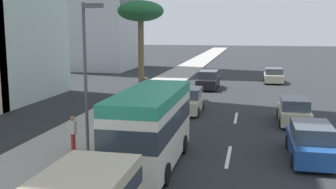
% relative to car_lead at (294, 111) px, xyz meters
% --- Properties ---
extents(ground_plane, '(198.00, 198.00, 0.00)m').
position_rel_car_lead_xyz_m(ground_plane, '(9.59, 3.46, -0.74)').
color(ground_plane, '#26282B').
extents(sidewalk_right, '(162.00, 3.94, 0.15)m').
position_rel_car_lead_xyz_m(sidewalk_right, '(9.59, 11.38, -0.67)').
color(sidewalk_right, '#9E9B93').
rests_on(sidewalk_right, ground_plane).
extents(lane_stripe_mid, '(3.20, 0.16, 0.01)m').
position_rel_car_lead_xyz_m(lane_stripe_mid, '(-7.20, 3.46, -0.74)').
color(lane_stripe_mid, silver).
rests_on(lane_stripe_mid, ground_plane).
extents(lane_stripe_far, '(3.20, 0.16, 0.01)m').
position_rel_car_lead_xyz_m(lane_stripe_far, '(0.87, 3.46, -0.74)').
color(lane_stripe_far, silver).
rests_on(lane_stripe_far, ground_plane).
extents(car_lead, '(4.10, 1.80, 1.57)m').
position_rel_car_lead_xyz_m(car_lead, '(0.00, 0.00, 0.00)').
color(car_lead, beige).
rests_on(car_lead, ground_plane).
extents(car_third, '(4.58, 1.90, 1.70)m').
position_rel_car_lead_xyz_m(car_third, '(13.09, 6.57, 0.06)').
color(car_third, black).
rests_on(car_third, ground_plane).
extents(minibus_fourth, '(6.81, 2.35, 3.18)m').
position_rel_car_lead_xyz_m(minibus_fourth, '(-9.02, 6.58, 1.00)').
color(minibus_fourth, silver).
rests_on(minibus_fourth, ground_plane).
extents(car_fifth, '(4.17, 1.94, 1.55)m').
position_rel_car_lead_xyz_m(car_fifth, '(18.65, 0.32, -0.01)').
color(car_fifth, beige).
rests_on(car_fifth, ground_plane).
extents(car_sixth, '(4.18, 1.80, 1.65)m').
position_rel_car_lead_xyz_m(car_sixth, '(2.03, 6.71, 0.03)').
color(car_sixth, beige).
rests_on(car_sixth, ground_plane).
extents(car_seventh, '(4.57, 1.83, 1.62)m').
position_rel_car_lead_xyz_m(car_seventh, '(-6.77, -0.07, 0.02)').
color(car_seventh, '#1E478C').
rests_on(car_seventh, ground_plane).
extents(pedestrian_near_lamp, '(0.30, 0.36, 1.60)m').
position_rel_car_lead_xyz_m(pedestrian_near_lamp, '(-8.14, 10.48, 0.28)').
color(pedestrian_near_lamp, red).
rests_on(pedestrian_near_lamp, sidewalk_right).
extents(pedestrian_by_tree, '(0.30, 0.33, 1.62)m').
position_rel_car_lead_xyz_m(pedestrian_by_tree, '(6.84, 11.01, 0.29)').
color(pedestrian_by_tree, navy).
rests_on(pedestrian_by_tree, sidewalk_right).
extents(palm_tree, '(3.70, 3.70, 7.72)m').
position_rel_car_lead_xyz_m(palm_tree, '(6.93, 11.41, 6.08)').
color(palm_tree, brown).
rests_on(palm_tree, sidewalk_right).
extents(street_lamp, '(0.24, 0.97, 6.66)m').
position_rel_car_lead_xyz_m(street_lamp, '(-8.05, 9.70, 3.52)').
color(street_lamp, '#4C4C51').
rests_on(street_lamp, sidewalk_right).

